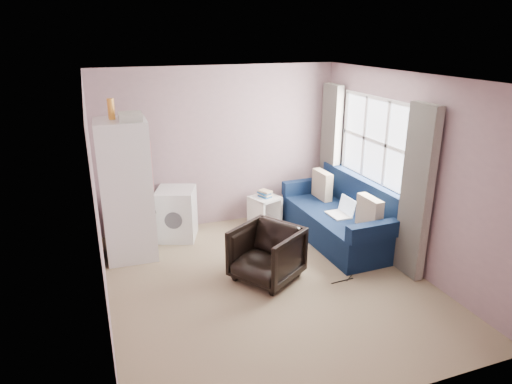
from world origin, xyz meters
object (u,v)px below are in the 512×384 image
at_px(armchair, 267,251).
at_px(side_table, 265,208).
at_px(fridge, 127,190).
at_px(sofa, 343,218).
at_px(washing_machine, 177,213).

xyz_separation_m(armchair, side_table, (0.62, 1.67, -0.12)).
height_order(fridge, side_table, fridge).
bearing_deg(side_table, armchair, -110.47).
height_order(fridge, sofa, fridge).
relative_size(armchair, sofa, 0.36).
bearing_deg(armchair, sofa, 81.96).
bearing_deg(armchair, side_table, 126.32).
distance_m(armchair, side_table, 1.78).
bearing_deg(washing_machine, side_table, 22.78).
xyz_separation_m(fridge, washing_machine, (0.71, 0.36, -0.57)).
distance_m(washing_machine, sofa, 2.49).
bearing_deg(fridge, washing_machine, 28.83).
bearing_deg(armchair, washing_machine, 173.59).
relative_size(side_table, sofa, 0.27).
bearing_deg(side_table, fridge, -169.10).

